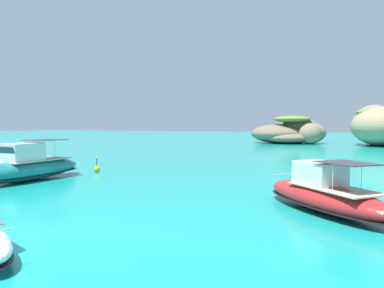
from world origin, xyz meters
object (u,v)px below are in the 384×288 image
islet_small (291,132)px  motorboat_red (324,195)px  motorboat_teal (27,168)px  channel_buoy (97,168)px

islet_small → motorboat_red: islet_small is taller
motorboat_red → motorboat_teal: motorboat_teal is taller
islet_small → motorboat_teal: 64.75m
motorboat_red → motorboat_teal: 21.37m
motorboat_teal → motorboat_red: bearing=-2.9°
motorboat_teal → channel_buoy: 6.28m
islet_small → motorboat_red: (10.47, -64.88, -1.65)m
islet_small → motorboat_teal: (-10.87, -63.81, -1.50)m
channel_buoy → motorboat_teal: bearing=-106.2°
motorboat_red → channel_buoy: size_ratio=5.11×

